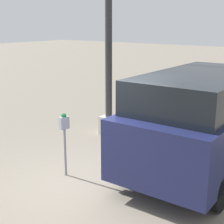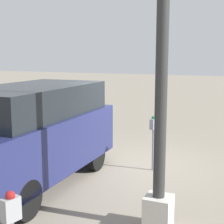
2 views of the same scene
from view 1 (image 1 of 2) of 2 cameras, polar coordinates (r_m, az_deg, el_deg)
name	(u,v)px [view 1 (image 1 of 2)]	position (r m, az deg, el deg)	size (l,w,h in m)	color
ground_plane	(88,185)	(7.17, -3.98, -11.99)	(80.00, 80.00, 0.00)	gray
parking_meter_near	(64,130)	(7.26, -7.92, -2.98)	(0.22, 0.15, 1.39)	gray
parking_meter_far	(177,89)	(11.50, 10.81, 3.80)	(0.22, 0.15, 1.46)	gray
lamp_post	(109,69)	(9.70, -0.56, 7.11)	(0.44, 0.44, 5.25)	beige
parked_van	(202,119)	(7.64, 14.76, -1.13)	(4.60, 2.07, 2.20)	navy
fire_hydrant	(183,105)	(12.01, 11.77, 1.07)	(0.19, 0.19, 0.87)	red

